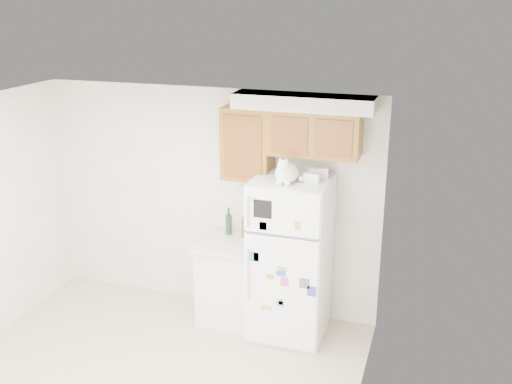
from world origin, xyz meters
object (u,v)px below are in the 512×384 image
at_px(base_counter, 230,280).
at_px(bottle_amber, 245,224).
at_px(bottle_green, 229,221).
at_px(storage_box_back, 318,172).
at_px(refrigerator, 290,258).
at_px(cat, 286,172).
at_px(storage_box_front, 312,177).

distance_m(base_counter, bottle_amber, 0.64).
distance_m(bottle_green, bottle_amber, 0.20).
bearing_deg(storage_box_back, refrigerator, -168.50).
xyz_separation_m(base_counter, bottle_amber, (0.12, 0.16, 0.61)).
xyz_separation_m(refrigerator, cat, (-0.02, -0.13, 0.95)).
height_order(bottle_green, bottle_amber, same).
bearing_deg(cat, bottle_amber, 146.49).
bearing_deg(cat, refrigerator, 81.00).
xyz_separation_m(storage_box_back, storage_box_front, (-0.02, -0.17, -0.01)).
distance_m(refrigerator, cat, 0.96).
relative_size(cat, storage_box_front, 2.68).
xyz_separation_m(base_counter, storage_box_back, (0.92, 0.08, 1.29)).
bearing_deg(base_counter, storage_box_front, -5.36).
bearing_deg(refrigerator, storage_box_back, 34.83).
distance_m(storage_box_front, bottle_green, 1.22).
bearing_deg(storage_box_back, cat, -153.84).
distance_m(storage_box_front, bottle_amber, 1.06).
relative_size(storage_box_front, bottle_amber, 0.50).
bearing_deg(storage_box_front, base_counter, 177.81).
bearing_deg(storage_box_front, cat, -149.06).
height_order(cat, storage_box_back, cat).
height_order(storage_box_front, bottle_green, storage_box_front).
relative_size(storage_box_back, storage_box_front, 1.20).
bearing_deg(cat, storage_box_front, 27.77).
relative_size(bottle_green, bottle_amber, 1.00).
bearing_deg(base_counter, bottle_amber, 52.05).
height_order(cat, bottle_green, cat).
bearing_deg(bottle_amber, storage_box_back, -5.25).
xyz_separation_m(cat, storage_box_front, (0.23, 0.12, -0.06)).
bearing_deg(cat, bottle_green, 152.20).
bearing_deg(bottle_amber, cat, -33.51).
distance_m(cat, storage_box_front, 0.27).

